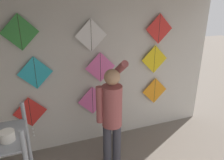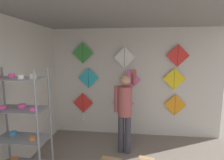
% 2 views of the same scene
% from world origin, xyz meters
% --- Properties ---
extents(back_panel, '(4.74, 0.06, 2.80)m').
position_xyz_m(back_panel, '(0.00, 3.35, 1.40)').
color(back_panel, beige).
rests_on(back_panel, ground).
extents(shopkeeper, '(0.46, 0.61, 1.85)m').
position_xyz_m(shopkeeper, '(-0.03, 2.43, 1.04)').
color(shopkeeper, '#383842').
rests_on(shopkeeper, ground).
extents(kite_0, '(0.55, 0.04, 0.76)m').
position_xyz_m(kite_0, '(-1.20, 3.26, 0.80)').
color(kite_0, red).
extents(kite_1, '(0.55, 0.01, 0.55)m').
position_xyz_m(kite_1, '(-0.10, 3.26, 0.87)').
color(kite_1, pink).
extents(kite_2, '(0.55, 0.01, 0.55)m').
position_xyz_m(kite_2, '(1.22, 3.26, 0.87)').
color(kite_2, orange).
extents(kite_3, '(0.55, 0.01, 0.55)m').
position_xyz_m(kite_3, '(-1.03, 3.26, 1.53)').
color(kite_3, '#28B2C6').
extents(kite_4, '(0.55, 0.01, 0.55)m').
position_xyz_m(kite_4, '(0.07, 3.26, 1.50)').
color(kite_4, pink).
extents(kite_5, '(0.55, 0.01, 0.55)m').
position_xyz_m(kite_5, '(1.16, 3.26, 1.54)').
color(kite_5, yellow).
extents(kite_6, '(0.55, 0.01, 0.55)m').
position_xyz_m(kite_6, '(-1.17, 3.26, 2.18)').
color(kite_6, '#338C38').
extents(kite_7, '(0.55, 0.01, 0.55)m').
position_xyz_m(kite_7, '(-0.08, 3.26, 2.07)').
color(kite_7, white).
extents(kite_8, '(0.55, 0.01, 0.55)m').
position_xyz_m(kite_8, '(1.21, 3.26, 2.12)').
color(kite_8, red).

